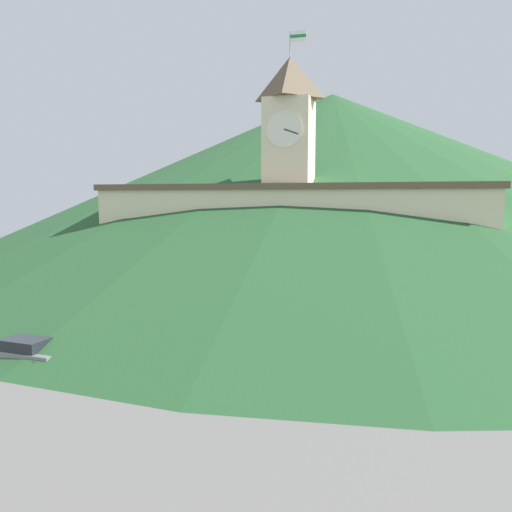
# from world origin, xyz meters

# --- Properties ---
(ground_plane) EXTENTS (160.00, 160.00, 0.00)m
(ground_plane) POSITION_xyz_m (0.00, 0.00, 0.00)
(ground_plane) COLOR #605E5B
(civic_building) EXTENTS (38.30, 8.88, 26.74)m
(civic_building) POSITION_xyz_m (0.00, 19.03, 6.91)
(civic_building) COLOR beige
(civic_building) RESTS_ON ground
(banner_fence) EXTENTS (34.33, 0.12, 2.02)m
(banner_fence) POSITION_xyz_m (0.00, 11.33, 1.01)
(banner_fence) COLOR #1E8438
(banner_fence) RESTS_ON ground
(hillside_backdrop) EXTENTS (124.82, 124.82, 27.81)m
(hillside_backdrop) POSITION_xyz_m (0.00, 54.63, 13.90)
(hillside_backdrop) COLOR #234C28
(hillside_backdrop) RESTS_ON ground
(street_lamp_left) EXTENTS (1.26, 0.36, 4.27)m
(street_lamp_left) POSITION_xyz_m (-7.22, 12.62, 3.17)
(street_lamp_left) COLOR black
(street_lamp_left) RESTS_ON ground
(street_lamp_far_right) EXTENTS (1.26, 0.36, 5.23)m
(street_lamp_far_right) POSITION_xyz_m (7.03, 12.62, 3.78)
(street_lamp_far_right) COLOR black
(street_lamp_far_right) RESTS_ON ground
(car_gray_pickup) EXTENTS (5.46, 2.74, 1.75)m
(car_gray_pickup) POSITION_xyz_m (-12.64, -3.70, 0.81)
(car_gray_pickup) COLOR slate
(car_gray_pickup) RESTS_ON ground
(car_silver_hatch) EXTENTS (4.02, 2.25, 1.50)m
(car_silver_hatch) POSITION_xyz_m (-7.05, 6.80, 0.69)
(car_silver_hatch) COLOR #B7B7BC
(car_silver_hatch) RESTS_ON ground
(car_red_sedan) EXTENTS (4.43, 2.18, 1.45)m
(car_red_sedan) POSITION_xyz_m (11.38, 5.71, 0.67)
(car_red_sedan) COLOR red
(car_red_sedan) RESTS_ON ground
(car_black_suv) EXTENTS (5.09, 2.80, 1.80)m
(car_black_suv) POSITION_xyz_m (7.34, 1.23, 0.83)
(car_black_suv) COLOR black
(car_black_suv) RESTS_ON ground
(car_white_taxi) EXTENTS (4.53, 2.18, 1.50)m
(car_white_taxi) POSITION_xyz_m (-13.47, 3.20, 0.69)
(car_white_taxi) COLOR white
(car_white_taxi) RESTS_ON ground
(car_blue_van) EXTENTS (5.28, 2.81, 2.10)m
(car_blue_van) POSITION_xyz_m (-0.28, -0.99, 0.96)
(car_blue_van) COLOR #284C99
(car_blue_van) RESTS_ON ground
(pedestrian) EXTENTS (0.49, 0.49, 1.67)m
(pedestrian) POSITION_xyz_m (7.49, 8.60, 0.91)
(pedestrian) COLOR brown
(pedestrian) RESTS_ON ground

